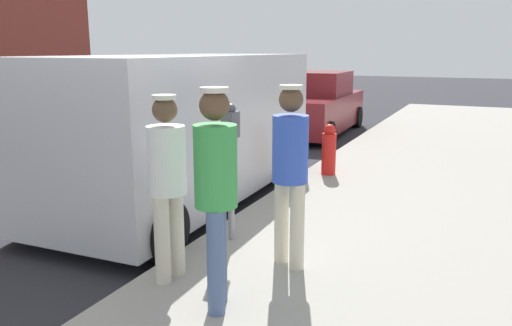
{
  "coord_description": "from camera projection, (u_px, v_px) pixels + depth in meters",
  "views": [
    {
      "loc": [
        3.85,
        -4.73,
        2.23
      ],
      "look_at": [
        1.65,
        0.08,
        1.05
      ],
      "focal_mm": 35.89,
      "sensor_mm": 36.0,
      "label": 1
    }
  ],
  "objects": [
    {
      "name": "ground_plane",
      "position": [
        131.0,
        236.0,
        6.24
      ],
      "size": [
        80.0,
        80.0,
        0.0
      ],
      "primitive_type": "plane",
      "color": "#2D2D33"
    },
    {
      "name": "sidewalk_slab",
      "position": [
        431.0,
        283.0,
        4.81
      ],
      "size": [
        5.0,
        32.0,
        0.15
      ],
      "primitive_type": "cube",
      "color": "#9E998E",
      "rests_on": "ground"
    },
    {
      "name": "parking_meter_near",
      "position": [
        231.0,
        149.0,
        5.51
      ],
      "size": [
        0.14,
        0.18,
        1.52
      ],
      "color": "gray",
      "rests_on": "sidewalk_slab"
    },
    {
      "name": "pedestrian_in_white",
      "position": [
        167.0,
        176.0,
        4.55
      ],
      "size": [
        0.34,
        0.36,
        1.7
      ],
      "color": "beige",
      "rests_on": "sidewalk_slab"
    },
    {
      "name": "pedestrian_in_blue",
      "position": [
        290.0,
        164.0,
        4.82
      ],
      "size": [
        0.34,
        0.34,
        1.76
      ],
      "color": "beige",
      "rests_on": "sidewalk_slab"
    },
    {
      "name": "pedestrian_in_green",
      "position": [
        216.0,
        185.0,
        4.0
      ],
      "size": [
        0.34,
        0.34,
        1.8
      ],
      "color": "#4C608C",
      "rests_on": "sidewalk_slab"
    },
    {
      "name": "parked_van",
      "position": [
        185.0,
        125.0,
        7.41
      ],
      "size": [
        2.23,
        5.25,
        2.15
      ],
      "color": "#BCBCC1",
      "rests_on": "ground"
    },
    {
      "name": "parked_sedan_ahead",
      "position": [
        313.0,
        106.0,
        13.69
      ],
      "size": [
        2.08,
        4.46,
        1.65
      ],
      "color": "maroon",
      "rests_on": "ground"
    },
    {
      "name": "fire_hydrant",
      "position": [
        329.0,
        150.0,
        8.62
      ],
      "size": [
        0.24,
        0.24,
        0.86
      ],
      "color": "red",
      "rests_on": "sidewalk_slab"
    }
  ]
}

